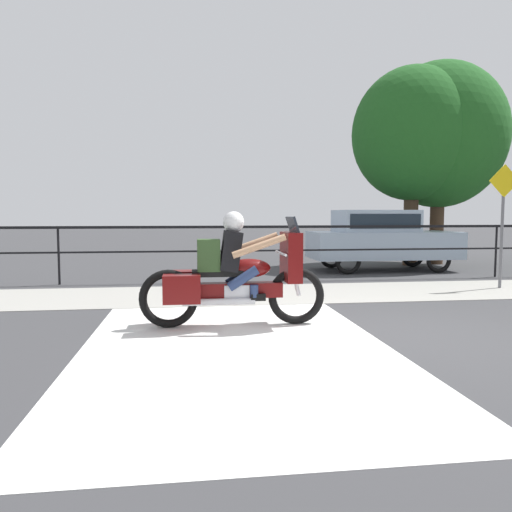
{
  "coord_description": "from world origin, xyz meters",
  "views": [
    {
      "loc": [
        -2.29,
        -5.94,
        1.52
      ],
      "look_at": [
        -1.3,
        1.47,
        0.9
      ],
      "focal_mm": 35.0,
      "sensor_mm": 36.0,
      "label": 1
    }
  ],
  "objects": [
    {
      "name": "fence_railing",
      "position": [
        0.0,
        5.26,
        1.0
      ],
      "size": [
        36.0,
        0.05,
        1.27
      ],
      "color": "black",
      "rests_on": "ground"
    },
    {
      "name": "crosswalk_band",
      "position": [
        -1.78,
        -0.2,
        0.0
      ],
      "size": [
        3.5,
        6.0,
        0.01
      ],
      "primitive_type": "cube",
      "color": "silver",
      "rests_on": "ground"
    },
    {
      "name": "tree_behind_sign",
      "position": [
        4.26,
        8.2,
        3.86
      ],
      "size": [
        3.55,
        3.55,
        5.83
      ],
      "color": "#473323",
      "rests_on": "ground"
    },
    {
      "name": "tree_behind_car",
      "position": [
        5.23,
        8.47,
        3.89
      ],
      "size": [
        3.95,
        3.95,
        6.07
      ],
      "color": "#473323",
      "rests_on": "ground"
    },
    {
      "name": "street_sign",
      "position": [
        4.05,
        3.49,
        1.57
      ],
      "size": [
        0.66,
        0.06,
        2.53
      ],
      "color": "slate",
      "rests_on": "ground"
    },
    {
      "name": "sidewalk_band",
      "position": [
        0.0,
        3.4,
        0.01
      ],
      "size": [
        44.0,
        2.4,
        0.01
      ],
      "primitive_type": "cube",
      "color": "#99968E",
      "rests_on": "ground"
    },
    {
      "name": "motorcycle",
      "position": [
        -1.7,
        0.75,
        0.71
      ],
      "size": [
        2.53,
        0.76,
        1.56
      ],
      "rotation": [
        0.0,
        0.0,
        -0.05
      ],
      "color": "black",
      "rests_on": "ground"
    },
    {
      "name": "parked_car",
      "position": [
        2.83,
        6.97,
        0.92
      ],
      "size": [
        3.94,
        1.65,
        1.64
      ],
      "rotation": [
        0.0,
        0.0,
        -0.02
      ],
      "color": "#9EB2C6",
      "rests_on": "ground"
    },
    {
      "name": "ground_plane",
      "position": [
        0.0,
        0.0,
        0.0
      ],
      "size": [
        120.0,
        120.0,
        0.0
      ],
      "primitive_type": "plane",
      "color": "#38383A"
    }
  ]
}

